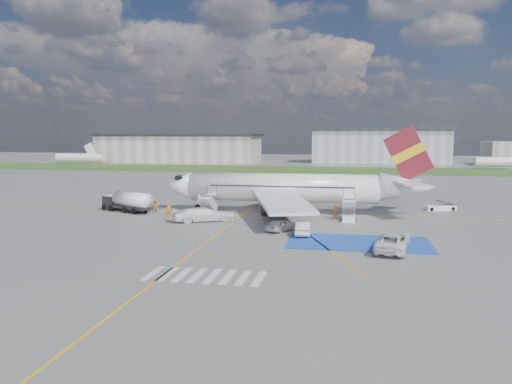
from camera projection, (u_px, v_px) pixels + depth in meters
ground at (266, 231)px, 55.28m from camera, size 400.00×400.00×0.00m
grass_strip at (318, 170)px, 148.05m from camera, size 400.00×30.00×0.01m
taxiway_line_main at (281, 214)px, 66.99m from camera, size 120.00×0.20×0.01m
taxiway_line_cross at (196, 250)px, 46.41m from camera, size 0.20×60.00×0.01m
taxiway_line_diag at (281, 214)px, 66.99m from camera, size 20.71×56.45×0.01m
staging_box at (359, 243)px, 49.57m from camera, size 14.00×8.00×0.01m
crosswalk at (205, 276)px, 38.02m from camera, size 9.00×4.00×0.01m
terminal_west at (180, 148)px, 191.55m from camera, size 60.00×22.00×10.00m
terminal_centre at (379, 146)px, 182.81m from camera, size 48.00×18.00×12.00m
airliner at (294, 188)px, 68.28m from camera, size 36.81×32.95×11.92m
airstairs_fwd at (206, 211)px, 65.41m from camera, size 1.90×5.20×3.60m
airstairs_aft at (349, 216)px, 62.08m from camera, size 1.90×5.20×3.60m
fuel_tanker at (127, 203)px, 68.96m from camera, size 8.28×5.26×2.77m
gpu_cart at (142, 206)px, 69.48m from camera, size 2.31×1.70×1.76m
belt_loader at (440, 208)px, 70.51m from camera, size 4.81×2.91×1.39m
car_silver_a at (281, 225)px, 55.45m from camera, size 3.53×4.55×1.45m
car_silver_b at (303, 228)px, 53.39m from camera, size 1.69×4.49×1.46m
van_white_a at (393, 238)px, 46.40m from camera, size 3.81×6.40×2.25m
van_white_b at (205, 212)px, 61.52m from camera, size 6.29×4.64×2.29m
crew_fwd at (169, 210)px, 64.63m from camera, size 0.73×0.51×1.88m
crew_nose at (155, 206)px, 68.69m from camera, size 0.80×0.91×1.58m
crew_aft at (336, 212)px, 63.13m from camera, size 0.65×1.19×1.93m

